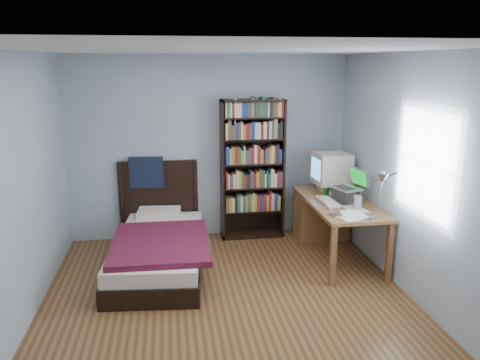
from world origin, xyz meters
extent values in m
plane|color=#542F18|center=(0.00, 0.00, 0.00)|extent=(4.20, 4.20, 0.00)
plane|color=white|center=(0.00, 0.00, 2.50)|extent=(4.20, 4.20, 0.00)
cube|color=#ACBCCA|center=(0.00, 2.10, 1.25)|extent=(3.80, 0.04, 2.50)
cube|color=#ACBCCA|center=(0.00, -2.10, 1.25)|extent=(3.80, 0.04, 2.50)
cube|color=#ACBCCA|center=(-1.90, 0.00, 1.25)|extent=(0.04, 4.20, 2.50)
cube|color=#ACBCCA|center=(1.90, 0.00, 1.25)|extent=(0.04, 4.20, 2.50)
cube|color=white|center=(1.89, -0.15, 1.45)|extent=(0.01, 1.14, 1.14)
cube|color=white|center=(1.88, -0.15, 1.45)|extent=(0.01, 1.00, 1.00)
cube|color=brown|center=(1.50, 1.08, 0.71)|extent=(0.75, 1.65, 0.04)
cube|color=brown|center=(1.18, 0.30, 0.34)|extent=(0.06, 0.06, 0.69)
cube|color=brown|center=(1.83, 0.30, 0.34)|extent=(0.06, 0.06, 0.69)
cube|color=brown|center=(1.18, 1.85, 0.34)|extent=(0.06, 0.06, 0.69)
cube|color=brown|center=(1.83, 1.85, 0.34)|extent=(0.06, 0.06, 0.69)
cube|color=brown|center=(1.50, 1.68, 0.34)|extent=(0.69, 0.40, 0.68)
cube|color=beige|center=(1.56, 1.57, 0.75)|extent=(0.29, 0.25, 0.03)
cylinder|color=beige|center=(1.56, 1.57, 0.79)|extent=(0.11, 0.11, 0.06)
cube|color=beige|center=(1.59, 1.57, 1.03)|extent=(0.45, 0.43, 0.40)
cube|color=beige|center=(1.38, 1.57, 1.03)|extent=(0.06, 0.43, 0.42)
cube|color=#3A7CD4|center=(1.36, 1.57, 1.03)|extent=(0.03, 0.32, 0.28)
cube|color=#2D2D30|center=(1.58, 1.04, 0.81)|extent=(0.30, 0.32, 0.15)
cube|color=silver|center=(1.58, 1.04, 0.89)|extent=(0.35, 0.40, 0.02)
cube|color=#2D2D30|center=(1.56, 1.04, 0.91)|extent=(0.24, 0.30, 0.00)
cube|color=silver|center=(1.74, 1.04, 1.02)|extent=(0.17, 0.35, 0.24)
cube|color=#0CBF26|center=(1.73, 1.04, 1.02)|extent=(0.13, 0.28, 0.19)
cube|color=#99999E|center=(1.61, 0.31, 0.75)|extent=(0.06, 0.05, 0.04)
cylinder|color=#99999E|center=(1.61, 0.24, 0.98)|extent=(0.02, 0.15, 0.41)
cylinder|color=#99999E|center=(1.54, 0.02, 1.27)|extent=(0.17, 0.34, 0.21)
cone|color=#99999E|center=(1.46, -0.15, 1.31)|extent=(0.13, 0.13, 0.11)
cube|color=beige|center=(1.35, 1.01, 0.75)|extent=(0.19, 0.44, 0.04)
cube|color=gray|center=(1.59, 0.69, 0.81)|extent=(0.10, 0.10, 0.17)
cylinder|color=#083C0C|center=(1.41, 1.27, 0.79)|extent=(0.07, 0.07, 0.12)
ellipsoid|color=silver|center=(1.48, 1.31, 0.75)|extent=(0.06, 0.11, 0.04)
cube|color=silver|center=(1.28, 0.79, 0.74)|extent=(0.08, 0.11, 0.02)
cube|color=gray|center=(1.25, 0.56, 0.74)|extent=(0.05, 0.09, 0.02)
cube|color=gray|center=(1.26, 0.50, 0.74)|extent=(0.14, 0.14, 0.02)
cube|color=black|center=(0.16, 1.94, 0.96)|extent=(0.03, 0.30, 1.92)
cube|color=black|center=(0.99, 1.94, 0.96)|extent=(0.03, 0.30, 1.92)
cube|color=black|center=(0.58, 1.94, 1.90)|extent=(0.86, 0.30, 0.03)
cube|color=black|center=(0.58, 1.94, 0.03)|extent=(0.86, 0.30, 0.06)
cube|color=black|center=(0.58, 2.08, 0.96)|extent=(0.86, 0.02, 1.92)
cube|color=olive|center=(0.58, 1.92, 0.99)|extent=(0.78, 0.22, 1.72)
cube|color=black|center=(-0.71, 1.05, 0.11)|extent=(1.20, 2.11, 0.22)
cube|color=white|center=(-0.71, 1.05, 0.30)|extent=(1.15, 2.04, 0.16)
cube|color=maroon|center=(-0.68, 0.80, 0.41)|extent=(1.10, 1.34, 0.07)
cube|color=white|center=(-0.71, 1.81, 0.43)|extent=(0.59, 0.40, 0.12)
cube|color=black|center=(-0.71, 2.06, 0.55)|extent=(1.07, 0.05, 1.10)
cylinder|color=black|center=(-1.21, 2.04, 0.55)|extent=(0.06, 0.06, 1.10)
cylinder|color=black|center=(-0.20, 2.04, 0.55)|extent=(0.06, 0.06, 1.10)
cube|color=black|center=(-0.86, 2.03, 0.95)|extent=(0.46, 0.20, 0.43)
camera|label=1|loc=(-0.55, -4.22, 2.39)|focal=35.00mm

